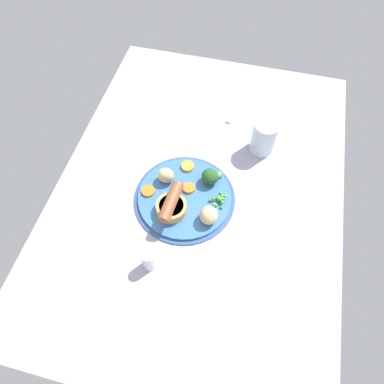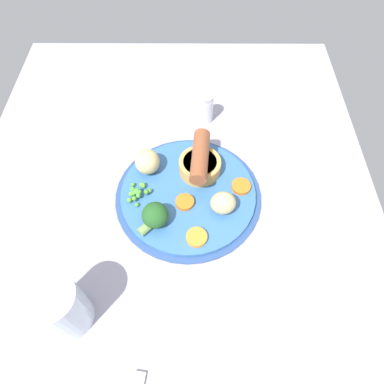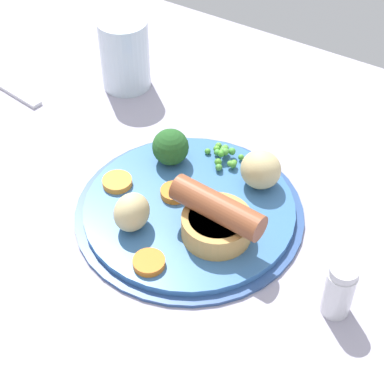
% 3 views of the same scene
% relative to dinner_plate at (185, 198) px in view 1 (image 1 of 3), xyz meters
% --- Properties ---
extents(dining_table, '(1.10, 0.80, 0.03)m').
position_rel_dinner_plate_xyz_m(dining_table, '(0.05, -0.03, -0.02)').
color(dining_table, '#9E99AD').
rests_on(dining_table, ground).
extents(dinner_plate, '(0.28, 0.28, 0.01)m').
position_rel_dinner_plate_xyz_m(dinner_plate, '(0.00, 0.00, 0.00)').
color(dinner_plate, '#2D4C84').
rests_on(dinner_plate, dining_table).
extents(sausage_pudding, '(0.12, 0.08, 0.06)m').
position_rel_dinner_plate_xyz_m(sausage_pudding, '(-0.05, 0.02, 0.03)').
color(sausage_pudding, tan).
rests_on(sausage_pudding, dinner_plate).
extents(pea_pile, '(0.05, 0.05, 0.02)m').
position_rel_dinner_plate_xyz_m(pea_pile, '(0.01, -0.09, 0.02)').
color(pea_pile, green).
rests_on(pea_pile, dinner_plate).
extents(broccoli_floret_near, '(0.06, 0.06, 0.05)m').
position_rel_dinner_plate_xyz_m(broccoli_floret_near, '(0.07, -0.06, 0.03)').
color(broccoli_floret_near, '#235623').
rests_on(broccoli_floret_near, dinner_plate).
extents(potato_chunk_0, '(0.04, 0.05, 0.05)m').
position_rel_dinner_plate_xyz_m(potato_chunk_0, '(0.04, 0.06, 0.03)').
color(potato_chunk_0, '#CCB77F').
rests_on(potato_chunk_0, dinner_plate).
extents(potato_chunk_2, '(0.05, 0.05, 0.05)m').
position_rel_dinner_plate_xyz_m(potato_chunk_2, '(-0.05, -0.08, 0.03)').
color(potato_chunk_2, '#CCB77F').
rests_on(potato_chunk_2, dinner_plate).
extents(carrot_slice_0, '(0.04, 0.04, 0.01)m').
position_rel_dinner_plate_xyz_m(carrot_slice_0, '(0.03, -0.01, 0.01)').
color(carrot_slice_0, orange).
rests_on(carrot_slice_0, dinner_plate).
extents(carrot_slice_1, '(0.04, 0.04, 0.01)m').
position_rel_dinner_plate_xyz_m(carrot_slice_1, '(0.10, 0.02, 0.01)').
color(carrot_slice_1, orange).
rests_on(carrot_slice_1, dinner_plate).
extents(carrot_slice_2, '(0.05, 0.05, 0.01)m').
position_rel_dinner_plate_xyz_m(carrot_slice_2, '(-0.01, 0.10, 0.01)').
color(carrot_slice_2, orange).
rests_on(carrot_slice_2, dinner_plate).
extents(fork, '(0.18, 0.04, 0.01)m').
position_rel_dinner_plate_xyz_m(fork, '(0.39, -0.08, -0.00)').
color(fork, silver).
rests_on(fork, dining_table).
extents(drinking_glass, '(0.07, 0.07, 0.11)m').
position_rel_dinner_plate_xyz_m(drinking_glass, '(0.23, -0.18, 0.05)').
color(drinking_glass, silver).
rests_on(drinking_glass, dining_table).
extents(salt_shaker, '(0.03, 0.03, 0.07)m').
position_rel_dinner_plate_xyz_m(salt_shaker, '(-0.21, 0.04, 0.03)').
color(salt_shaker, silver).
rests_on(salt_shaker, dining_table).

